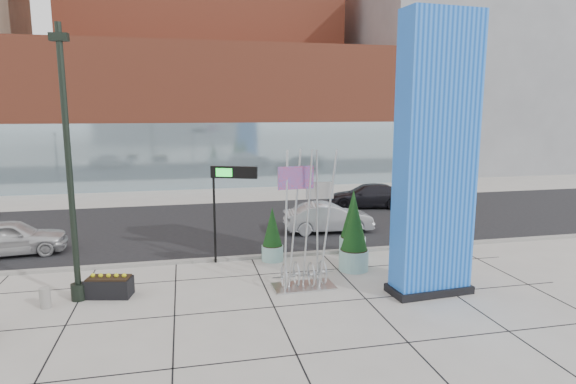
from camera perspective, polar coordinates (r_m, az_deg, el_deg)
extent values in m
plane|color=#9E9991|center=(16.03, -5.92, -12.33)|extent=(160.00, 160.00, 0.00)
cube|color=black|center=(25.54, -8.48, -3.92)|extent=(80.00, 12.00, 0.02)
cube|color=gray|center=(19.76, -7.25, -7.85)|extent=(80.00, 0.30, 0.12)
cube|color=#9E462E|center=(41.85, -8.93, 8.98)|extent=(34.00, 10.00, 11.00)
cube|color=#8CA5B2|center=(37.23, -8.35, 4.28)|extent=(34.00, 0.60, 5.00)
cube|color=slate|center=(54.38, 18.60, 12.46)|extent=(20.00, 18.00, 18.00)
cube|color=blue|center=(16.01, 17.10, 3.94)|extent=(2.58, 1.21, 9.02)
cube|color=black|center=(17.00, 16.34, -10.92)|extent=(2.80, 1.43, 0.25)
cylinder|color=black|center=(16.15, -24.52, 2.66)|extent=(0.19, 0.19, 8.53)
cylinder|color=black|center=(17.06, -23.55, -10.78)|extent=(0.47, 0.47, 0.53)
cube|color=black|center=(16.19, -25.52, 16.25)|extent=(0.55, 0.28, 0.23)
cube|color=silver|center=(16.82, 1.86, -11.10)|extent=(2.12, 1.10, 0.06)
cylinder|color=silver|center=(15.80, -0.26, -3.56)|extent=(0.07, 0.07, 4.75)
cylinder|color=silver|center=(16.20, 0.81, -3.23)|extent=(0.07, 0.07, 4.75)
cylinder|color=silver|center=(16.06, 2.32, -3.34)|extent=(0.07, 0.07, 4.75)
cylinder|color=silver|center=(16.44, 3.52, -3.05)|extent=(0.07, 0.07, 4.75)
cylinder|color=silver|center=(16.11, 4.74, -3.33)|extent=(0.07, 0.07, 4.75)
torus|color=silver|center=(16.43, -0.49, -10.02)|extent=(0.09, 0.87, 0.86)
torus|color=silver|center=(16.70, 0.99, -9.68)|extent=(0.09, 0.87, 0.86)
torus|color=silver|center=(16.64, 2.76, -9.77)|extent=(0.09, 0.87, 0.86)
torus|color=silver|center=(16.93, 4.16, -9.43)|extent=(0.09, 0.87, 0.86)
cube|color=red|center=(15.80, 0.94, 1.70)|extent=(1.23, 0.19, 0.76)
cube|color=silver|center=(16.18, 3.80, 0.17)|extent=(0.95, 0.12, 0.57)
cylinder|color=gray|center=(16.83, -26.84, -11.12)|extent=(0.33, 0.33, 0.64)
cylinder|color=black|center=(19.06, -8.71, -2.79)|extent=(0.09, 0.09, 3.82)
cube|color=black|center=(18.82, -6.36, 2.45)|extent=(1.75, 0.81, 0.45)
cube|color=#19D833|center=(18.69, -7.44, 2.38)|extent=(0.60, 0.25, 0.32)
cylinder|color=#99CEC9|center=(18.56, 7.79, -7.96)|extent=(1.12, 1.12, 0.78)
cylinder|color=black|center=(18.45, 7.82, -6.80)|extent=(1.03, 1.03, 0.07)
cone|color=#0E3314|center=(18.19, 7.89, -3.77)|extent=(1.00, 1.00, 2.01)
cylinder|color=#99CEC9|center=(20.38, 7.64, -6.35)|extent=(1.10, 1.10, 0.77)
cylinder|color=black|center=(20.28, 7.67, -5.30)|extent=(1.01, 1.01, 0.07)
cone|color=#0E3314|center=(20.04, 7.73, -2.57)|extent=(0.99, 0.99, 1.98)
cylinder|color=#99CEC9|center=(19.54, -1.86, -7.22)|extent=(0.87, 0.87, 0.61)
cylinder|color=black|center=(19.45, -1.86, -6.36)|extent=(0.80, 0.80, 0.05)
cone|color=#0E3314|center=(19.25, -1.88, -4.12)|extent=(0.78, 0.78, 1.57)
cube|color=black|center=(16.96, -20.42, -10.55)|extent=(1.55, 1.00, 0.61)
cube|color=black|center=(16.86, -20.49, -9.51)|extent=(1.42, 0.88, 0.06)
imported|color=silver|center=(23.16, -30.07, -4.72)|extent=(4.52, 2.19, 1.49)
imported|color=#AAACB2|center=(23.85, 4.79, -3.08)|extent=(4.42, 1.71, 1.43)
imported|color=black|center=(30.16, 9.38, -0.46)|extent=(5.23, 2.97, 1.43)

